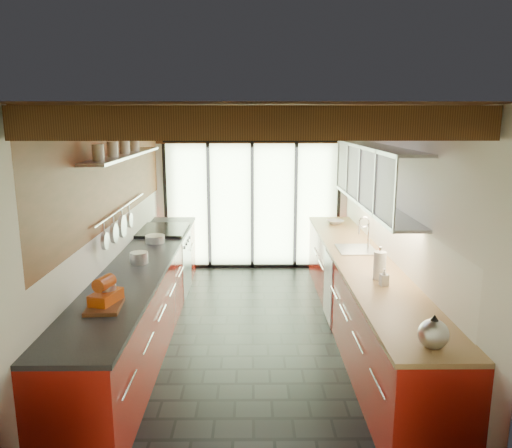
# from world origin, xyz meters

# --- Properties ---
(ground) EXTENTS (5.50, 5.50, 0.00)m
(ground) POSITION_xyz_m (0.00, 0.00, 0.00)
(ground) COLOR black
(ground) RESTS_ON ground
(room_shell) EXTENTS (5.50, 5.50, 5.50)m
(room_shell) POSITION_xyz_m (0.00, 0.00, 1.65)
(room_shell) COLOR silver
(room_shell) RESTS_ON ground
(ceiling_beams) EXTENTS (3.14, 5.06, 4.90)m
(ceiling_beams) POSITION_xyz_m (-0.00, 0.38, 2.46)
(ceiling_beams) COLOR #593316
(ceiling_beams) RESTS_ON ground
(glass_door) EXTENTS (2.95, 0.10, 2.90)m
(glass_door) POSITION_xyz_m (0.00, 2.69, 1.66)
(glass_door) COLOR #C6EAAD
(glass_door) RESTS_ON ground
(left_counter) EXTENTS (0.68, 5.00, 0.92)m
(left_counter) POSITION_xyz_m (-1.28, 0.00, 0.46)
(left_counter) COLOR #9B160D
(left_counter) RESTS_ON ground
(range_stove) EXTENTS (0.66, 0.90, 0.97)m
(range_stove) POSITION_xyz_m (-1.28, 1.45, 0.47)
(range_stove) COLOR silver
(range_stove) RESTS_ON ground
(right_counter) EXTENTS (0.68, 5.00, 0.92)m
(right_counter) POSITION_xyz_m (1.27, 0.00, 0.46)
(right_counter) COLOR #9B160D
(right_counter) RESTS_ON ground
(sink_assembly) EXTENTS (0.45, 0.52, 0.43)m
(sink_assembly) POSITION_xyz_m (1.29, 0.40, 0.96)
(sink_assembly) COLOR silver
(sink_assembly) RESTS_ON right_counter
(upper_cabinets_right) EXTENTS (0.34, 3.00, 3.00)m
(upper_cabinets_right) POSITION_xyz_m (1.43, 0.30, 1.85)
(upper_cabinets_right) COLOR silver
(upper_cabinets_right) RESTS_ON ground
(left_wall_fixtures) EXTENTS (0.28, 2.60, 0.96)m
(left_wall_fixtures) POSITION_xyz_m (-1.47, 0.14, 1.88)
(left_wall_fixtures) COLOR silver
(left_wall_fixtures) RESTS_ON ground
(stand_mixer) EXTENTS (0.25, 0.34, 0.28)m
(stand_mixer) POSITION_xyz_m (-1.27, -1.43, 1.03)
(stand_mixer) COLOR #C0460F
(stand_mixer) RESTS_ON left_counter
(pot_large) EXTENTS (0.21, 0.21, 0.13)m
(pot_large) POSITION_xyz_m (-1.27, -0.15, 0.98)
(pot_large) COLOR silver
(pot_large) RESTS_ON left_counter
(pot_small) EXTENTS (0.32, 0.32, 0.10)m
(pot_small) POSITION_xyz_m (-1.27, 0.80, 0.97)
(pot_small) COLOR silver
(pot_small) RESTS_ON left_counter
(cutting_board) EXTENTS (0.31, 0.41, 0.03)m
(cutting_board) POSITION_xyz_m (-1.27, -1.49, 0.94)
(cutting_board) COLOR brown
(cutting_board) RESTS_ON left_counter
(kettle) EXTENTS (0.28, 0.30, 0.25)m
(kettle) POSITION_xyz_m (1.27, -2.25, 1.03)
(kettle) COLOR silver
(kettle) RESTS_ON right_counter
(paper_towel) EXTENTS (0.15, 0.15, 0.34)m
(paper_towel) POSITION_xyz_m (1.27, -0.73, 1.06)
(paper_towel) COLOR white
(paper_towel) RESTS_ON right_counter
(soap_bottle) EXTENTS (0.09, 0.09, 0.17)m
(soap_bottle) POSITION_xyz_m (1.27, -0.92, 1.00)
(soap_bottle) COLOR silver
(soap_bottle) RESTS_ON right_counter
(bowl) EXTENTS (0.32, 0.32, 0.06)m
(bowl) POSITION_xyz_m (1.27, 1.94, 0.95)
(bowl) COLOR silver
(bowl) RESTS_ON right_counter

